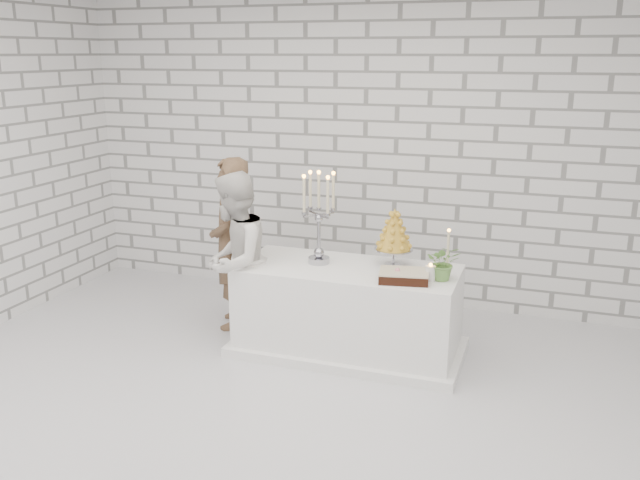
{
  "coord_description": "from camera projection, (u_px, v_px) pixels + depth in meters",
  "views": [
    {
      "loc": [
        1.76,
        -3.92,
        2.46
      ],
      "look_at": [
        0.1,
        0.85,
        1.05
      ],
      "focal_mm": 37.99,
      "sensor_mm": 36.0,
      "label": 1
    }
  ],
  "objects": [
    {
      "name": "cake_table",
      "position": [
        348.0,
        310.0,
        5.65
      ],
      "size": [
        1.8,
        0.8,
        0.75
      ],
      "primitive_type": "cube",
      "color": "white",
      "rests_on": "ground"
    },
    {
      "name": "flowers",
      "position": [
        443.0,
        262.0,
        5.21
      ],
      "size": [
        0.3,
        0.27,
        0.28
      ],
      "primitive_type": "imported",
      "rotation": [
        0.0,
        0.0,
        0.21
      ],
      "color": "#407B36",
      "rests_on": "cake_table"
    },
    {
      "name": "ground",
      "position": [
        267.0,
        412.0,
        4.79
      ],
      "size": [
        6.0,
        5.0,
        0.01
      ],
      "primitive_type": "cube",
      "color": "silver",
      "rests_on": "ground"
    },
    {
      "name": "groom",
      "position": [
        231.0,
        244.0,
        6.12
      ],
      "size": [
        0.56,
        0.67,
        1.57
      ],
      "primitive_type": "imported",
      "rotation": [
        0.0,
        0.0,
        -1.18
      ],
      "color": "brown",
      "rests_on": "ground"
    },
    {
      "name": "bride",
      "position": [
        234.0,
        262.0,
        5.67
      ],
      "size": [
        0.64,
        0.79,
        1.52
      ],
      "primitive_type": "imported",
      "rotation": [
        0.0,
        0.0,
        -1.47
      ],
      "color": "silver",
      "rests_on": "ground"
    },
    {
      "name": "wall_back",
      "position": [
        365.0,
        153.0,
        6.66
      ],
      "size": [
        6.0,
        0.01,
        3.0
      ],
      "primitive_type": "cube",
      "color": "white",
      "rests_on": "ground"
    },
    {
      "name": "croquembouche",
      "position": [
        394.0,
        238.0,
        5.52
      ],
      "size": [
        0.36,
        0.36,
        0.49
      ],
      "primitive_type": null,
      "rotation": [
        0.0,
        0.0,
        0.16
      ],
      "color": "#B1821E",
      "rests_on": "cake_table"
    },
    {
      "name": "pillar_candle",
      "position": [
        430.0,
        273.0,
        5.22
      ],
      "size": [
        0.09,
        0.09,
        0.12
      ],
      "primitive_type": "cylinder",
      "rotation": [
        0.0,
        0.0,
        0.18
      ],
      "color": "white",
      "rests_on": "cake_table"
    },
    {
      "name": "extra_taper",
      "position": [
        448.0,
        251.0,
        5.46
      ],
      "size": [
        0.06,
        0.06,
        0.32
      ],
      "primitive_type": "cylinder",
      "rotation": [
        0.0,
        0.0,
        0.02
      ],
      "color": "beige",
      "rests_on": "cake_table"
    },
    {
      "name": "chocolate_cake",
      "position": [
        404.0,
        276.0,
        5.21
      ],
      "size": [
        0.42,
        0.33,
        0.08
      ],
      "primitive_type": "cube",
      "rotation": [
        0.0,
        0.0,
        0.18
      ],
      "color": "black",
      "rests_on": "cake_table"
    },
    {
      "name": "candelabra",
      "position": [
        319.0,
        218.0,
        5.56
      ],
      "size": [
        0.35,
        0.35,
        0.78
      ],
      "primitive_type": null,
      "rotation": [
        0.0,
        0.0,
        0.09
      ],
      "color": "#9C9CA6",
      "rests_on": "cake_table"
    }
  ]
}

